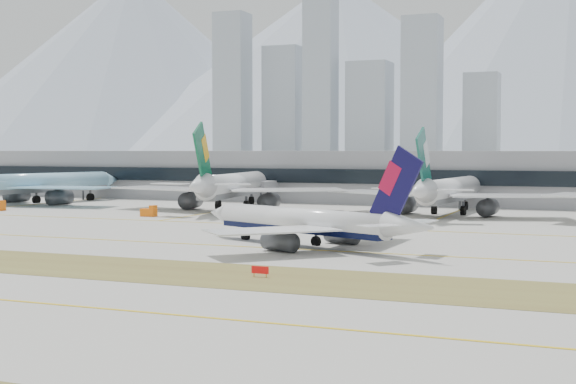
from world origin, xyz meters
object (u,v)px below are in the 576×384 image
at_px(terminal, 395,176).
at_px(widebody_eva, 231,187).
at_px(taxiing_airliner, 309,223).
at_px(widebody_korean, 41,184).
at_px(widebody_cathay, 448,192).

bearing_deg(terminal, widebody_eva, -121.36).
relative_size(taxiing_airliner, widebody_korean, 0.81).
xyz_separation_m(taxiing_airliner, widebody_eva, (-45.96, 67.02, 1.98)).
bearing_deg(taxiing_airliner, widebody_korean, -8.88).
bearing_deg(terminal, widebody_cathay, -62.03).
relative_size(widebody_korean, terminal, 0.20).
height_order(taxiing_airliner, widebody_cathay, widebody_cathay).
bearing_deg(terminal, taxiing_airliner, -82.36).
height_order(widebody_eva, widebody_cathay, widebody_eva).
distance_m(taxiing_airliner, widebody_korean, 126.24).
bearing_deg(widebody_eva, terminal, -39.71).
height_order(widebody_korean, terminal, widebody_korean).
relative_size(widebody_eva, widebody_cathay, 1.07).
bearing_deg(taxiing_airliner, widebody_cathay, -73.19).
relative_size(taxiing_airliner, terminal, 0.16).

